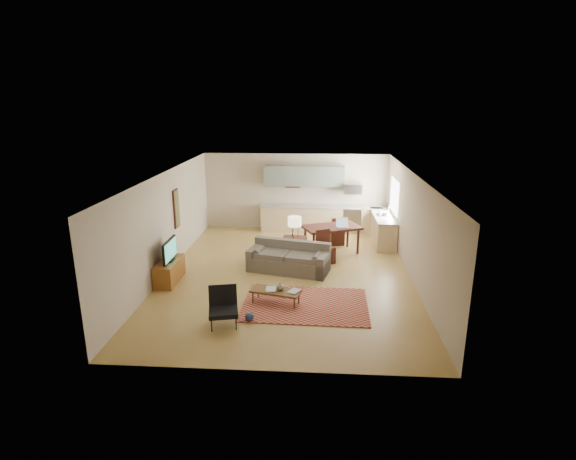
# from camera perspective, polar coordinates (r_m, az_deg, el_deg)

# --- Properties ---
(room) EXTENTS (9.00, 9.00, 9.00)m
(room) POSITION_cam_1_polar(r_m,az_deg,el_deg) (11.72, -0.10, 0.53)
(room) COLOR #A17F3E
(room) RESTS_ON ground
(kitchen_counter_back) EXTENTS (4.26, 0.64, 0.92)m
(kitchen_counter_back) POSITION_cam_1_polar(r_m,az_deg,el_deg) (15.97, 4.14, 1.47)
(kitchen_counter_back) COLOR tan
(kitchen_counter_back) RESTS_ON ground
(kitchen_counter_right) EXTENTS (0.64, 2.26, 0.92)m
(kitchen_counter_right) POSITION_cam_1_polar(r_m,az_deg,el_deg) (14.99, 11.94, 0.16)
(kitchen_counter_right) COLOR tan
(kitchen_counter_right) RESTS_ON ground
(kitchen_range) EXTENTS (0.62, 0.62, 0.90)m
(kitchen_range) POSITION_cam_1_polar(r_m,az_deg,el_deg) (16.02, 8.08, 1.36)
(kitchen_range) COLOR #A5A8AD
(kitchen_range) RESTS_ON ground
(kitchen_microwave) EXTENTS (0.62, 0.40, 0.35)m
(kitchen_microwave) POSITION_cam_1_polar(r_m,az_deg,el_deg) (15.79, 8.23, 5.24)
(kitchen_microwave) COLOR #A5A8AD
(kitchen_microwave) RESTS_ON room
(upper_cabinets) EXTENTS (2.80, 0.34, 0.70)m
(upper_cabinets) POSITION_cam_1_polar(r_m,az_deg,el_deg) (15.81, 2.06, 6.88)
(upper_cabinets) COLOR slate
(upper_cabinets) RESTS_ON room
(window_right) EXTENTS (0.02, 1.40, 1.05)m
(window_right) POSITION_cam_1_polar(r_m,az_deg,el_deg) (14.77, 13.34, 4.20)
(window_right) COLOR white
(window_right) RESTS_ON room
(wall_art_left) EXTENTS (0.06, 0.42, 1.10)m
(wall_art_left) POSITION_cam_1_polar(r_m,az_deg,el_deg) (13.13, -13.96, 2.67)
(wall_art_left) COLOR olive
(wall_art_left) RESTS_ON room
(triptych) EXTENTS (1.70, 0.04, 0.50)m
(triptych) POSITION_cam_1_polar(r_m,az_deg,el_deg) (15.99, 0.62, 6.28)
(triptych) COLOR beige
(triptych) RESTS_ON room
(rug) EXTENTS (2.89, 2.04, 0.02)m
(rug) POSITION_cam_1_polar(r_m,az_deg,el_deg) (10.43, 2.19, -9.43)
(rug) COLOR maroon
(rug) RESTS_ON floor
(sofa) EXTENTS (2.44, 1.52, 0.79)m
(sofa) POSITION_cam_1_polar(r_m,az_deg,el_deg) (12.23, 0.06, -3.49)
(sofa) COLOR #5C5549
(sofa) RESTS_ON floor
(coffee_table) EXTENTS (1.23, 0.73, 0.35)m
(coffee_table) POSITION_cam_1_polar(r_m,az_deg,el_deg) (10.41, -1.56, -8.51)
(coffee_table) COLOR #503517
(coffee_table) RESTS_ON floor
(book_a) EXTENTS (0.24, 0.32, 0.03)m
(book_a) POSITION_cam_1_polar(r_m,az_deg,el_deg) (10.37, -2.85, -7.51)
(book_a) COLOR maroon
(book_a) RESTS_ON coffee_table
(book_b) EXTENTS (0.47, 0.48, 0.02)m
(book_b) POSITION_cam_1_polar(r_m,az_deg,el_deg) (10.31, 0.29, -7.64)
(book_b) COLOR navy
(book_b) RESTS_ON coffee_table
(vase) EXTENTS (0.25, 0.25, 0.18)m
(vase) POSITION_cam_1_polar(r_m,az_deg,el_deg) (10.31, -1.00, -7.16)
(vase) COLOR black
(vase) RESTS_ON coffee_table
(armchair) EXTENTS (0.82, 0.82, 0.79)m
(armchair) POSITION_cam_1_polar(r_m,az_deg,el_deg) (9.50, -8.22, -9.75)
(armchair) COLOR black
(armchair) RESTS_ON floor
(tv_credenza) EXTENTS (0.47, 1.22, 0.56)m
(tv_credenza) POSITION_cam_1_polar(r_m,az_deg,el_deg) (11.98, -14.83, -5.07)
(tv_credenza) COLOR brown
(tv_credenza) RESTS_ON floor
(tv) EXTENTS (0.09, 0.94, 0.56)m
(tv) POSITION_cam_1_polar(r_m,az_deg,el_deg) (11.78, -14.81, -2.52)
(tv) COLOR black
(tv) RESTS_ON tv_credenza
(console_table) EXTENTS (0.70, 0.50, 0.77)m
(console_table) POSITION_cam_1_polar(r_m,az_deg,el_deg) (12.83, 0.83, -2.58)
(console_table) COLOR #391812
(console_table) RESTS_ON floor
(table_lamp) EXTENTS (0.40, 0.40, 0.62)m
(table_lamp) POSITION_cam_1_polar(r_m,az_deg,el_deg) (12.62, 0.84, 0.42)
(table_lamp) COLOR beige
(table_lamp) RESTS_ON console_table
(dining_table) EXTENTS (1.90, 1.52, 0.84)m
(dining_table) POSITION_cam_1_polar(r_m,az_deg,el_deg) (13.73, 5.52, -1.21)
(dining_table) COLOR #391812
(dining_table) RESTS_ON floor
(dining_chair_near) EXTENTS (0.60, 0.62, 0.94)m
(dining_chair_near) POSITION_cam_1_polar(r_m,az_deg,el_deg) (12.89, 4.80, -2.15)
(dining_chair_near) COLOR #391812
(dining_chair_near) RESTS_ON floor
(dining_chair_far) EXTENTS (0.54, 0.56, 0.94)m
(dining_chair_far) POSITION_cam_1_polar(r_m,az_deg,el_deg) (14.54, 6.17, -0.04)
(dining_chair_far) COLOR #391812
(dining_chair_far) RESTS_ON floor
(laptop) EXTENTS (0.40, 0.34, 0.27)m
(laptop) POSITION_cam_1_polar(r_m,az_deg,el_deg) (13.48, 7.01, 0.87)
(laptop) COLOR #A5A8AD
(laptop) RESTS_ON dining_table
(soap_bottle) EXTENTS (0.12, 0.12, 0.19)m
(soap_bottle) POSITION_cam_1_polar(r_m,az_deg,el_deg) (14.90, 11.65, 2.30)
(soap_bottle) COLOR beige
(soap_bottle) RESTS_ON kitchen_counter_right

